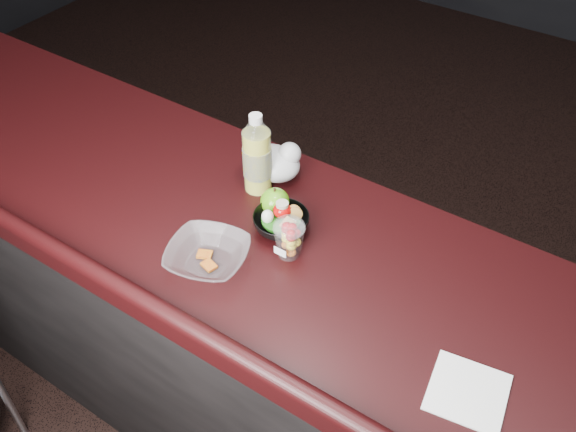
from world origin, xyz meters
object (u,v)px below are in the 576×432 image
object	(u,v)px
snack_bowl	(281,221)
takeout_bowl	(208,256)
fruit_cup	(289,237)
green_apple	(275,201)
lemonade_bottle	(257,159)

from	to	relation	value
snack_bowl	takeout_bowl	distance (m)	0.22
snack_bowl	fruit_cup	bearing A→B (deg)	-42.96
fruit_cup	green_apple	world-z (taller)	fruit_cup
lemonade_bottle	green_apple	world-z (taller)	lemonade_bottle
green_apple	takeout_bowl	distance (m)	0.26
fruit_cup	takeout_bowl	world-z (taller)	fruit_cup
green_apple	takeout_bowl	xyz separation A→B (m)	(-0.03, -0.25, -0.01)
lemonade_bottle	takeout_bowl	world-z (taller)	lemonade_bottle
green_apple	fruit_cup	bearing A→B (deg)	-42.78
lemonade_bottle	green_apple	distance (m)	0.13
fruit_cup	takeout_bowl	xyz separation A→B (m)	(-0.15, -0.14, -0.03)
takeout_bowl	snack_bowl	bearing A→B (deg)	68.15
lemonade_bottle	snack_bowl	bearing A→B (deg)	-35.10
lemonade_bottle	snack_bowl	xyz separation A→B (m)	(0.15, -0.11, -0.08)
lemonade_bottle	green_apple	xyz separation A→B (m)	(0.10, -0.06, -0.07)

